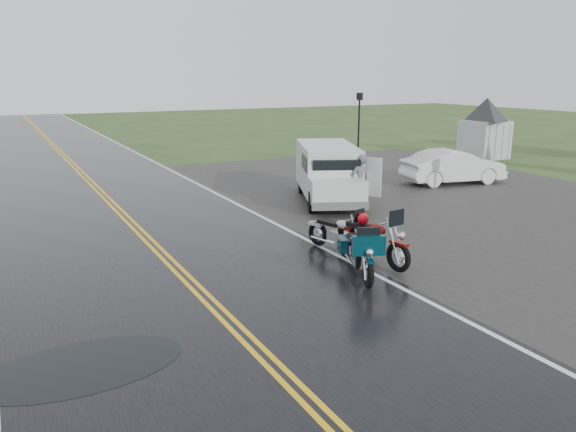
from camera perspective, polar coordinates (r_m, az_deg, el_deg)
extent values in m
plane|color=#2D471E|center=(11.26, -7.97, -8.79)|extent=(120.00, 120.00, 0.00)
cube|color=black|center=(20.56, -17.58, 1.28)|extent=(8.00, 100.00, 0.04)
cube|color=black|center=(21.12, 16.09, 1.70)|extent=(14.00, 24.00, 0.03)
imported|color=#55545A|center=(18.36, 7.32, 3.29)|extent=(0.70, 0.47, 1.88)
imported|color=silver|center=(24.00, 16.45, 4.77)|extent=(4.42, 2.25, 1.39)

